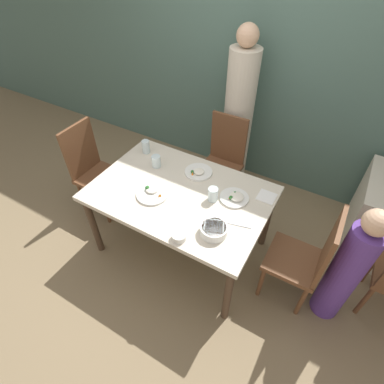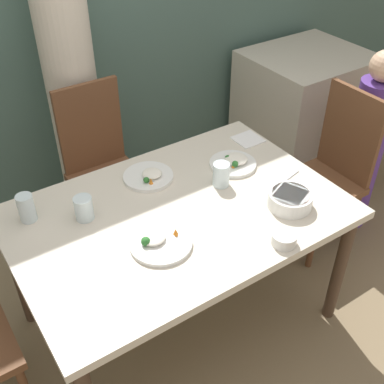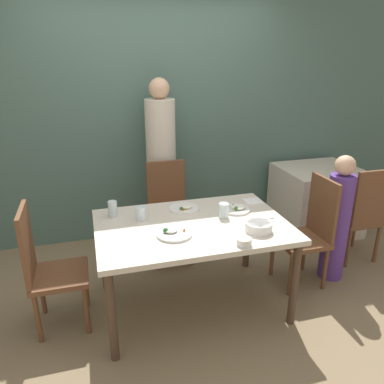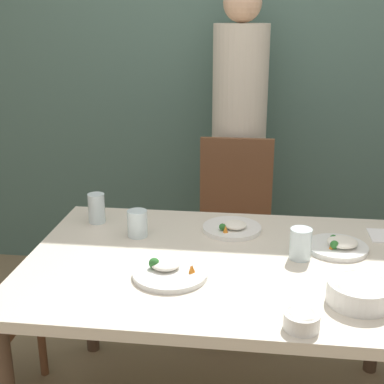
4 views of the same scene
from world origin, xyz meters
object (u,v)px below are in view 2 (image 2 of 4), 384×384
Objects in this scene: chair_adult_spot at (102,164)px; person_child at (364,149)px; person_adult at (73,96)px; plate_rice_adult at (149,176)px; chair_child_spot at (331,169)px; bowl_curry at (290,199)px; glass_water_tall at (26,208)px.

person_child is (1.34, -0.78, 0.04)m from chair_adult_spot.
plate_rice_adult is (0.01, -0.86, -0.07)m from person_adult.
person_adult reaches higher than plate_rice_adult.
person_adult is (0.00, 0.31, 0.31)m from chair_adult_spot.
person_adult reaches higher than person_child.
chair_child_spot is at bearing -12.19° from plate_rice_adult.
person_child is 1.36m from plate_rice_adult.
chair_child_spot is at bearing 25.15° from bowl_curry.
chair_child_spot reaches higher than plate_rice_adult.
glass_water_tall is at bearing -123.96° from person_adult.
chair_child_spot is at bearing -45.60° from person_adult.
chair_child_spot reaches higher than glass_water_tall.
person_adult is (-1.07, 1.09, 0.31)m from chair_child_spot.
glass_water_tall reaches higher than bowl_curry.
chair_adult_spot is 0.44m from person_adult.
chair_adult_spot is 1.55m from person_child.
person_child is at bearing 90.00° from chair_child_spot.
plate_rice_adult is 0.58m from glass_water_tall.
bowl_curry is at bearing -68.26° from chair_adult_spot.
person_child is at bearing -9.75° from plate_rice_adult.
bowl_curry is 1.14m from glass_water_tall.
person_adult is at bearing 107.19° from bowl_curry.
person_child is (0.27, -0.00, 0.04)m from chair_child_spot.
chair_child_spot is 7.61× the size of glass_water_tall.
person_child is at bearing -30.18° from chair_adult_spot.
chair_adult_spot is 4.88× the size of bowl_curry.
chair_child_spot reaches higher than bowl_curry.
person_child is 4.76× the size of plate_rice_adult.
chair_adult_spot reaches higher than plate_rice_adult.
chair_adult_spot is at bearing -126.10° from chair_child_spot.
glass_water_tall is (-0.58, 0.02, 0.05)m from plate_rice_adult.
chair_child_spot is 0.84× the size of person_child.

